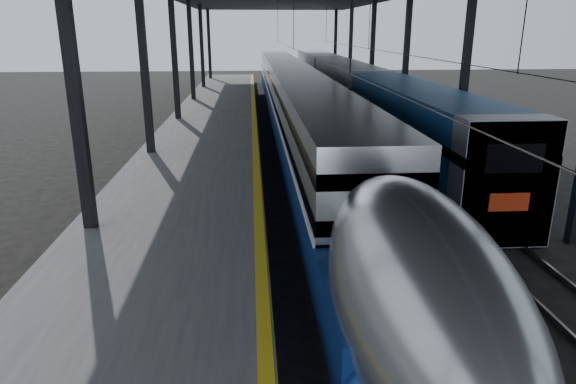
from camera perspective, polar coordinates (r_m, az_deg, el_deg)
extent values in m
plane|color=black|center=(12.03, 0.72, -16.32)|extent=(160.00, 160.00, 0.00)
cube|color=#4C4C4F|center=(30.70, -8.97, 5.72)|extent=(6.00, 80.00, 1.00)
cube|color=gold|center=(30.49, -3.73, 6.78)|extent=(0.30, 80.00, 0.01)
cube|color=slate|center=(30.75, 0.01, 5.15)|extent=(0.08, 80.00, 0.16)
cube|color=slate|center=(30.88, 2.69, 5.19)|extent=(0.08, 80.00, 0.16)
cube|color=slate|center=(31.49, 9.16, 5.22)|extent=(0.08, 80.00, 0.16)
cube|color=slate|center=(31.85, 11.69, 5.22)|extent=(0.08, 80.00, 0.16)
cube|color=black|center=(15.90, -22.39, 8.29)|extent=(0.35, 0.35, 9.00)
cube|color=black|center=(25.53, -15.57, 12.01)|extent=(0.35, 0.35, 9.00)
cube|color=black|center=(27.14, 19.04, 12.00)|extent=(0.35, 0.35, 9.00)
cube|color=black|center=(35.37, -12.45, 13.62)|extent=(0.35, 0.35, 9.00)
cube|color=black|center=(36.54, 12.94, 13.71)|extent=(0.35, 0.35, 9.00)
cube|color=black|center=(45.27, -10.68, 14.52)|extent=(0.35, 0.35, 9.00)
cube|color=black|center=(46.20, 9.32, 14.64)|extent=(0.35, 0.35, 9.00)
cube|color=black|center=(55.21, -9.53, 15.08)|extent=(0.35, 0.35, 9.00)
cube|color=black|center=(55.98, 6.95, 15.22)|extent=(0.35, 0.35, 9.00)
cube|color=black|center=(65.17, -8.73, 15.47)|extent=(0.35, 0.35, 9.00)
cube|color=black|center=(65.82, 5.27, 15.61)|extent=(0.35, 0.35, 9.00)
cylinder|color=slate|center=(30.11, 1.43, 15.29)|extent=(0.03, 74.00, 0.03)
cylinder|color=slate|center=(30.98, 11.00, 15.06)|extent=(0.03, 74.00, 0.03)
cube|color=#AAACB1|center=(39.92, 0.06, 11.20)|extent=(2.84, 57.00, 3.92)
cube|color=navy|center=(38.59, 0.22, 9.14)|extent=(2.92, 62.00, 1.52)
cube|color=silver|center=(39.97, 0.06, 10.57)|extent=(2.94, 57.00, 0.10)
cube|color=black|center=(39.81, 0.06, 12.81)|extent=(2.88, 57.00, 0.41)
cube|color=black|center=(39.92, 0.06, 11.20)|extent=(2.88, 57.00, 0.41)
ellipsoid|color=#AAACB1|center=(9.72, 13.81, -11.25)|extent=(2.84, 8.40, 3.92)
ellipsoid|color=navy|center=(10.30, 13.33, -16.76)|extent=(2.92, 8.40, 1.67)
ellipsoid|color=black|center=(7.25, 20.59, -15.44)|extent=(1.47, 2.20, 0.88)
cube|color=black|center=(30.90, 1.33, 5.43)|extent=(2.16, 2.60, 0.40)
cube|color=navy|center=(25.16, 14.29, 6.55)|extent=(2.97, 18.00, 4.03)
cube|color=gray|center=(17.59, 22.62, 1.09)|extent=(3.02, 1.20, 4.09)
cube|color=black|center=(16.84, 23.89, 3.43)|extent=(1.80, 0.06, 0.90)
cube|color=#B0270D|center=(17.20, 23.33, -1.02)|extent=(1.27, 0.06, 0.58)
cube|color=gray|center=(43.42, 6.51, 11.43)|extent=(2.97, 18.00, 4.03)
cube|color=gray|center=(62.13, 3.30, 13.35)|extent=(2.97, 18.00, 4.03)
cube|color=black|center=(20.23, 19.05, -2.24)|extent=(2.33, 2.40, 0.36)
cube|color=black|center=(40.76, 7.17, 8.25)|extent=(2.33, 2.40, 0.36)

